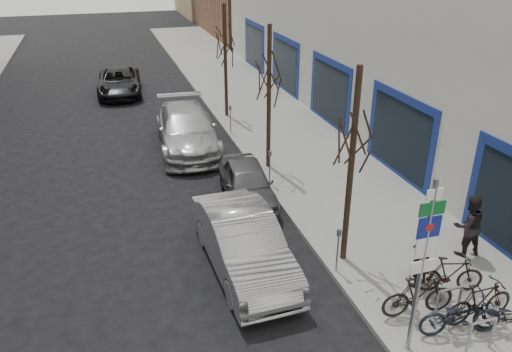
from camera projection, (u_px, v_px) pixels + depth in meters
sidewalk_east at (313, 162)px, 19.96m from camera, size 5.00×70.00×0.15m
commercial_building at (490, 5)px, 26.40m from camera, size 20.00×32.00×10.00m
highway_sign_pole at (423, 259)px, 9.74m from camera, size 0.55×0.10×4.20m
bike_rack at (449, 299)px, 11.42m from camera, size 0.66×2.26×0.83m
tree_near at (355, 122)px, 12.12m from camera, size 1.80×1.80×5.50m
tree_mid at (269, 64)px, 17.73m from camera, size 1.80×1.80×5.50m
tree_far at (225, 35)px, 23.33m from camera, size 1.80×1.80×5.50m
meter_front at (338, 246)px, 12.93m from camera, size 0.10×0.08×1.27m
meter_mid at (270, 164)px, 17.68m from camera, size 0.10×0.08×1.27m
meter_back at (230, 117)px, 22.42m from camera, size 0.10×0.08×1.27m
bike_near_right at (480, 301)px, 11.29m from camera, size 1.81×0.58×1.09m
bike_mid_curb at (461, 313)px, 10.91m from camera, size 1.96×0.92×1.15m
bike_mid_inner at (418, 295)px, 11.49m from camera, size 1.84×0.72×1.09m
bike_far_inner at (450, 274)px, 12.28m from camera, size 1.77×0.95×1.03m
parked_car_front at (244, 243)px, 13.25m from camera, size 1.89×4.99×1.62m
parked_car_mid at (247, 183)px, 16.87m from camera, size 1.95×4.07×1.34m
parked_car_back at (187, 129)px, 21.09m from camera, size 2.80×6.06×1.72m
lane_car at (119, 82)px, 28.73m from camera, size 2.70×5.26×1.42m
pedestrian_near at (422, 253)px, 12.32m from camera, size 0.81×0.66×1.91m
pedestrian_far at (468, 225)px, 13.62m from camera, size 0.72×0.52×1.82m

